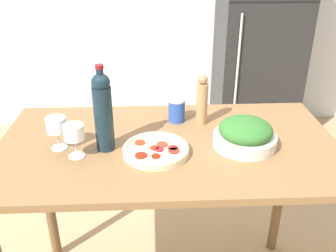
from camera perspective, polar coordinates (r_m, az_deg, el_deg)
name	(u,v)px	position (r m, az deg, el deg)	size (l,w,h in m)	color
refrigerator	(259,43)	(3.50, 13.68, 12.20)	(0.71, 0.64, 1.80)	black
prep_counter	(168,169)	(1.67, 0.07, -6.62)	(1.45, 0.79, 0.96)	brown
wine_bottle	(103,111)	(1.50, -9.88, 2.34)	(0.08, 0.08, 0.36)	#142833
wine_glass_near	(74,134)	(1.50, -14.12, -1.18)	(0.08, 0.08, 0.14)	silver
wine_glass_far	(56,126)	(1.57, -16.64, 0.04)	(0.08, 0.08, 0.14)	silver
pepper_mill	(202,101)	(1.72, 5.20, 3.87)	(0.05, 0.05, 0.24)	#AD7F51
salad_bowl	(245,134)	(1.58, 11.66, -1.23)	(0.26, 0.26, 0.12)	silver
homemade_pizza	(156,150)	(1.51, -1.85, -3.63)	(0.27, 0.27, 0.03)	beige
salt_canister	(177,110)	(1.76, 1.33, 2.50)	(0.08, 0.08, 0.11)	#284CA3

